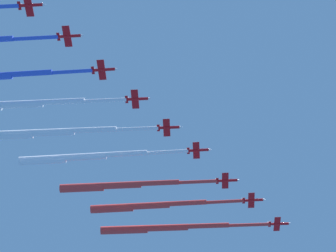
{
  "coord_description": "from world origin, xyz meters",
  "views": [
    {
      "loc": [
        86.5,
        60.71,
        -9.39
      ],
      "look_at": [
        0.0,
        0.0,
        184.68
      ],
      "focal_mm": 60.13,
      "sensor_mm": 36.0,
      "label": 1
    }
  ],
  "objects_px": {
    "jet_port_inner": "(147,206)",
    "jet_port_outer": "(17,105)",
    "jet_port_mid": "(81,157)",
    "jet_lead": "(162,228)",
    "jet_starboard_mid": "(48,133)",
    "jet_starboard_inner": "(118,186)"
  },
  "relations": [
    {
      "from": "jet_port_inner",
      "to": "jet_port_outer",
      "type": "relative_size",
      "value": 1.0
    },
    {
      "from": "jet_port_mid",
      "to": "jet_port_outer",
      "type": "xyz_separation_m",
      "value": [
        33.63,
        -3.64,
        -2.85
      ]
    },
    {
      "from": "jet_lead",
      "to": "jet_port_inner",
      "type": "bearing_deg",
      "value": 5.1
    },
    {
      "from": "jet_starboard_mid",
      "to": "jet_port_outer",
      "type": "bearing_deg",
      "value": -6.63
    },
    {
      "from": "jet_lead",
      "to": "jet_port_outer",
      "type": "xyz_separation_m",
      "value": [
        82.01,
        -10.27,
        -1.67
      ]
    },
    {
      "from": "jet_port_inner",
      "to": "jet_port_outer",
      "type": "height_order",
      "value": "jet_port_inner"
    },
    {
      "from": "jet_starboard_inner",
      "to": "jet_port_mid",
      "type": "height_order",
      "value": "jet_port_mid"
    },
    {
      "from": "jet_port_mid",
      "to": "jet_starboard_mid",
      "type": "distance_m",
      "value": 17.76
    },
    {
      "from": "jet_port_outer",
      "to": "jet_starboard_inner",
      "type": "bearing_deg",
      "value": 169.81
    },
    {
      "from": "jet_port_inner",
      "to": "jet_starboard_inner",
      "type": "xyz_separation_m",
      "value": [
        17.2,
        -2.18,
        -3.23
      ]
    },
    {
      "from": "jet_port_inner",
      "to": "jet_port_outer",
      "type": "bearing_deg",
      "value": -9.45
    },
    {
      "from": "jet_starboard_inner",
      "to": "jet_port_outer",
      "type": "xyz_separation_m",
      "value": [
        51.6,
        -9.28,
        0.95
      ]
    },
    {
      "from": "jet_lead",
      "to": "jet_port_mid",
      "type": "distance_m",
      "value": 48.85
    },
    {
      "from": "jet_starboard_mid",
      "to": "jet_port_outer",
      "type": "xyz_separation_m",
      "value": [
        16.23,
        -1.89,
        0.27
      ]
    },
    {
      "from": "jet_port_mid",
      "to": "jet_lead",
      "type": "bearing_deg",
      "value": 172.19
    },
    {
      "from": "jet_lead",
      "to": "jet_starboard_inner",
      "type": "height_order",
      "value": "jet_lead"
    },
    {
      "from": "jet_port_inner",
      "to": "jet_port_mid",
      "type": "distance_m",
      "value": 36.03
    },
    {
      "from": "jet_port_inner",
      "to": "jet_port_mid",
      "type": "bearing_deg",
      "value": -12.53
    },
    {
      "from": "jet_port_inner",
      "to": "jet_port_mid",
      "type": "xyz_separation_m",
      "value": [
        35.17,
        -7.82,
        0.57
      ]
    },
    {
      "from": "jet_starboard_inner",
      "to": "jet_starboard_mid",
      "type": "bearing_deg",
      "value": -11.8
    },
    {
      "from": "jet_port_mid",
      "to": "jet_port_outer",
      "type": "distance_m",
      "value": 33.94
    },
    {
      "from": "jet_starboard_mid",
      "to": "jet_port_outer",
      "type": "height_order",
      "value": "jet_port_outer"
    }
  ]
}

